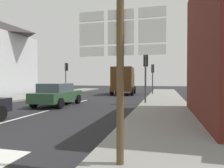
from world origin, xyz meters
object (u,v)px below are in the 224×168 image
Objects in this scene: route_sign_post at (120,65)px; delivery_truck at (124,80)px; traffic_light_far_left at (66,71)px; traffic_light_far_right at (153,72)px; traffic_light_near_right at (146,67)px; sedan_far at (57,94)px.

delivery_truck is at bearing 100.80° from route_sign_post.
traffic_light_far_left reaches higher than traffic_light_far_right.
route_sign_post is 19.35m from traffic_light_far_right.
traffic_light_near_right reaches higher than traffic_light_far_right.
traffic_light_near_right is at bearing -69.74° from delivery_truck.
route_sign_post is (3.69, -19.35, 0.35)m from delivery_truck.
route_sign_post is 10.59m from traffic_light_near_right.
route_sign_post is at bearing -60.74° from traffic_light_far_left.
delivery_truck is 1.41× the size of traffic_light_far_left.
traffic_light_far_left is at bearing 119.26° from route_sign_post.
sedan_far is 1.16× the size of traffic_light_far_left.
traffic_light_far_left reaches higher than traffic_light_near_right.
traffic_light_far_right is at bearing 91.32° from route_sign_post.
traffic_light_near_right is (0.00, -8.78, 0.12)m from traffic_light_far_right.
sedan_far is 10.48m from route_sign_post.
traffic_light_far_right is 8.78m from traffic_light_near_right.
traffic_light_far_left reaches higher than sedan_far.
traffic_light_far_right reaches higher than route_sign_post.
sedan_far is 12.33m from traffic_light_far_right.
traffic_light_far_left is 12.88m from traffic_light_near_right.
traffic_light_near_right reaches higher than delivery_truck.
traffic_light_far_right is at bearing 62.81° from sedan_far.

